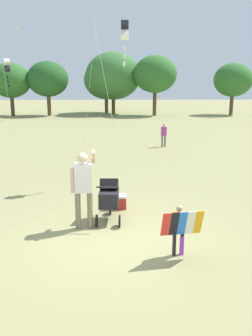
{
  "coord_description": "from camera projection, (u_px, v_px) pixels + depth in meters",
  "views": [
    {
      "loc": [
        0.04,
        -6.9,
        3.19
      ],
      "look_at": [
        0.24,
        0.89,
        1.3
      ],
      "focal_mm": 37.94,
      "sensor_mm": 36.0,
      "label": 1
    }
  ],
  "objects": [
    {
      "name": "person_adult_flyer",
      "position": [
        83.0,
        183.0,
        7.73
      ],
      "size": [
        0.56,
        0.55,
        1.8
      ],
      "color": "#7F705B",
      "rests_on": "ground"
    },
    {
      "name": "stroller",
      "position": [
        109.0,
        196.0,
        8.28
      ],
      "size": [
        0.57,
        1.09,
        1.03
      ],
      "color": "black",
      "rests_on": "ground"
    },
    {
      "name": "cooler_box",
      "position": [
        118.0,
        201.0,
        9.2
      ],
      "size": [
        0.45,
        0.33,
        0.35
      ],
      "color": "red",
      "rests_on": "ground"
    },
    {
      "name": "person_sitting_far",
      "position": [
        164.0,
        133.0,
        17.79
      ],
      "size": [
        0.34,
        0.26,
        1.17
      ],
      "color": "#4C4C51",
      "rests_on": "ground"
    },
    {
      "name": "treeline_distant",
      "position": [
        75.0,
        78.0,
        35.37
      ],
      "size": [
        32.87,
        7.24,
        6.14
      ],
      "color": "brown",
      "rests_on": "ground"
    },
    {
      "name": "kite_orange_delta",
      "position": [
        7.0,
        66.0,
        17.99
      ],
      "size": [
        1.25,
        4.21,
        4.35
      ],
      "color": "white",
      "rests_on": "ground"
    },
    {
      "name": "child_with_butterfly_kite",
      "position": [
        180.0,
        226.0,
        6.55
      ],
      "size": [
        0.78,
        0.4,
        0.99
      ],
      "color": "#232328",
      "rests_on": "ground"
    },
    {
      "name": "kite_adult_black",
      "position": [
        125.0,
        32.0,
        10.48
      ],
      "size": [
        0.86,
        3.72,
        4.97
      ],
      "color": "black",
      "rests_on": "ground"
    },
    {
      "name": "ground_plane",
      "position": [
        116.0,
        238.0,
        7.46
      ],
      "size": [
        120.0,
        120.0,
        0.0
      ],
      "primitive_type": "plane",
      "color": "#938E5B"
    }
  ]
}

